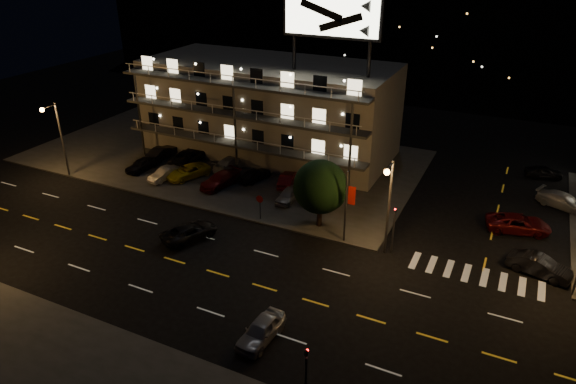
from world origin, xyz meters
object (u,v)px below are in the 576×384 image
at_px(side_car_0, 540,266).
at_px(lot_car_2, 188,172).
at_px(lot_car_4, 288,195).
at_px(lot_car_7, 232,163).
at_px(road_car_east, 261,330).
at_px(tree, 320,188).
at_px(road_car_west, 190,232).

bearing_deg(side_car_0, lot_car_2, 99.31).
relative_size(lot_car_4, lot_car_7, 0.73).
height_order(lot_car_2, road_car_east, lot_car_2).
xyz_separation_m(tree, road_car_west, (-8.98, -6.54, -3.08)).
bearing_deg(road_car_west, tree, -120.94).
distance_m(tree, side_car_0, 17.84).
distance_m(lot_car_2, lot_car_4, 11.80).
bearing_deg(lot_car_7, tree, 159.37).
bearing_deg(lot_car_2, lot_car_4, 21.48).
xyz_separation_m(lot_car_4, side_car_0, (22.04, -2.51, -0.01)).
bearing_deg(road_car_east, road_car_west, 147.79).
height_order(tree, lot_car_7, tree).
height_order(tree, side_car_0, tree).
height_order(side_car_0, road_car_east, side_car_0).
xyz_separation_m(lot_car_2, lot_car_7, (3.02, 3.88, 0.05)).
distance_m(lot_car_2, road_car_west, 12.31).
xyz_separation_m(side_car_0, road_car_west, (-26.56, -7.09, -0.08)).
bearing_deg(side_car_0, lot_car_7, 91.82).
bearing_deg(lot_car_4, tree, -34.70).
relative_size(side_car_0, road_car_east, 1.10).
relative_size(tree, road_car_west, 1.26).
height_order(lot_car_4, side_car_0, side_car_0).
height_order(side_car_0, road_car_west, side_car_0).
bearing_deg(road_car_west, side_car_0, -142.06).
bearing_deg(lot_car_2, lot_car_7, 75.21).
bearing_deg(tree, road_car_west, -143.94).
relative_size(side_car_0, road_car_west, 0.94).
distance_m(tree, lot_car_7, 15.38).
distance_m(side_car_0, road_car_west, 27.49).
bearing_deg(side_car_0, lot_car_4, 97.62).
bearing_deg(lot_car_2, road_car_east, -21.22).
relative_size(lot_car_2, side_car_0, 1.04).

